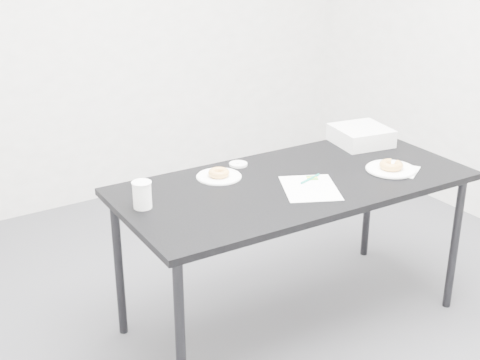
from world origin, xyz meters
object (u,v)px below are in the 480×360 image
plate_far (219,177)px  donut_far (219,173)px  bakery_box (361,135)px  table (294,192)px  donut_near (391,165)px  pen (310,179)px  scorecard (310,188)px  coffee_cup (142,195)px  plate_near (391,169)px

plate_far → donut_far: bearing=0.0°
donut_far → bakery_box: bakery_box is taller
table → donut_near: (0.48, -0.15, 0.09)m
pen → scorecard: bearing=-145.5°
coffee_cup → scorecard: bearing=-16.8°
table → scorecard: size_ratio=5.56×
table → coffee_cup: coffee_cup is taller
donut_far → bakery_box: size_ratio=0.37×
pen → coffee_cup: 0.82m
scorecard → plate_far: 0.45m
pen → plate_near: size_ratio=0.59×
plate_near → bakery_box: bearing=68.7°
donut_near → pen: bearing=164.1°
donut_near → coffee_cup: 1.25m
pen → donut_far: 0.44m
table → plate_far: 0.37m
pen → plate_near: (0.41, -0.12, -0.00)m
pen → coffee_cup: coffee_cup is taller
scorecard → coffee_cup: 0.78m
plate_far → coffee_cup: coffee_cup is taller
table → plate_near: 0.51m
donut_far → scorecard: bearing=-50.5°
pen → donut_near: donut_near is taller
scorecard → table: bearing=117.0°
donut_far → bakery_box: bearing=0.0°
table → donut_far: bearing=142.6°
donut_far → plate_far: bearing=0.0°
scorecard → bakery_box: size_ratio=1.11×
plate_far → coffee_cup: size_ratio=1.80×
donut_near → coffee_cup: coffee_cup is taller
table → coffee_cup: bearing=173.4°
pen → plate_far: 0.44m
scorecard → plate_near: size_ratio=1.26×
coffee_cup → bakery_box: coffee_cup is taller
plate_far → bakery_box: 0.91m
table → pen: (0.06, -0.04, 0.07)m
table → plate_near: bearing=-16.2°
donut_near → plate_far: donut_near is taller
pen → plate_near: pen is taller
donut_near → bakery_box: size_ratio=0.42×
donut_near → donut_far: bearing=153.1°
scorecard → donut_far: 0.45m
donut_near → plate_far: (-0.76, 0.39, -0.03)m
pen → donut_far: (-0.35, 0.27, 0.02)m
plate_near → coffee_cup: coffee_cup is taller
plate_near → bakery_box: (0.15, 0.39, 0.04)m
donut_near → table: bearing=162.0°
scorecard → pen: 0.10m
coffee_cup → donut_far: bearing=14.8°
bakery_box → donut_near: bearing=-101.3°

